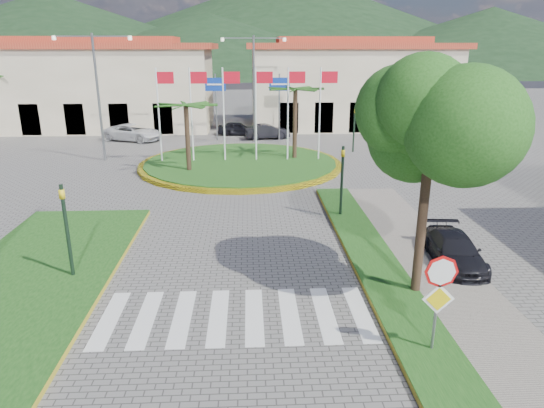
{
  "coord_description": "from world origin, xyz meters",
  "views": [
    {
      "loc": [
        0.52,
        -7.94,
        7.16
      ],
      "look_at": [
        1.3,
        8.0,
        1.98
      ],
      "focal_mm": 32.0,
      "sensor_mm": 36.0,
      "label": 1
    }
  ],
  "objects_px": {
    "car_dark_b": "(267,132)",
    "car_dark_a": "(238,128)",
    "roundabout_island": "(241,163)",
    "stop_sign": "(439,289)",
    "car_side_right": "(454,250)",
    "white_van": "(133,132)",
    "deciduous_tree": "(432,124)"
  },
  "relations": [
    {
      "from": "stop_sign",
      "to": "car_side_right",
      "type": "distance_m",
      "value": 5.81
    },
    {
      "from": "deciduous_tree",
      "to": "white_van",
      "type": "bearing_deg",
      "value": 118.54
    },
    {
      "from": "white_van",
      "to": "car_side_right",
      "type": "xyz_separation_m",
      "value": [
        16.25,
        -24.21,
        -0.12
      ]
    },
    {
      "from": "roundabout_island",
      "to": "car_dark_a",
      "type": "bearing_deg",
      "value": 91.98
    },
    {
      "from": "roundabout_island",
      "to": "car_dark_a",
      "type": "relative_size",
      "value": 3.8
    },
    {
      "from": "deciduous_tree",
      "to": "car_side_right",
      "type": "height_order",
      "value": "deciduous_tree"
    },
    {
      "from": "car_dark_b",
      "to": "roundabout_island",
      "type": "bearing_deg",
      "value": 158.86
    },
    {
      "from": "stop_sign",
      "to": "car_side_right",
      "type": "bearing_deg",
      "value": 62.7
    },
    {
      "from": "white_van",
      "to": "car_dark_a",
      "type": "relative_size",
      "value": 1.42
    },
    {
      "from": "stop_sign",
      "to": "white_van",
      "type": "bearing_deg",
      "value": 115.03
    },
    {
      "from": "white_van",
      "to": "roundabout_island",
      "type": "bearing_deg",
      "value": -114.29
    },
    {
      "from": "stop_sign",
      "to": "car_dark_b",
      "type": "relative_size",
      "value": 0.74
    },
    {
      "from": "white_van",
      "to": "car_dark_a",
      "type": "distance_m",
      "value": 8.64
    },
    {
      "from": "car_dark_b",
      "to": "car_dark_a",
      "type": "bearing_deg",
      "value": 44.0
    },
    {
      "from": "white_van",
      "to": "car_side_right",
      "type": "height_order",
      "value": "white_van"
    },
    {
      "from": "deciduous_tree",
      "to": "white_van",
      "type": "relative_size",
      "value": 1.43
    },
    {
      "from": "car_dark_a",
      "to": "car_side_right",
      "type": "relative_size",
      "value": 0.91
    },
    {
      "from": "deciduous_tree",
      "to": "roundabout_island",
      "type": "bearing_deg",
      "value": 107.91
    },
    {
      "from": "car_dark_b",
      "to": "stop_sign",
      "type": "bearing_deg",
      "value": 176.53
    },
    {
      "from": "stop_sign",
      "to": "car_side_right",
      "type": "height_order",
      "value": "stop_sign"
    },
    {
      "from": "roundabout_island",
      "to": "stop_sign",
      "type": "height_order",
      "value": "roundabout_island"
    },
    {
      "from": "stop_sign",
      "to": "car_dark_a",
      "type": "relative_size",
      "value": 0.79
    },
    {
      "from": "car_side_right",
      "to": "car_dark_a",
      "type": "bearing_deg",
      "value": 112.25
    },
    {
      "from": "roundabout_island",
      "to": "white_van",
      "type": "xyz_separation_m",
      "value": [
        -8.76,
        9.21,
        0.49
      ]
    },
    {
      "from": "car_dark_a",
      "to": "car_dark_b",
      "type": "relative_size",
      "value": 0.93
    },
    {
      "from": "deciduous_tree",
      "to": "car_dark_b",
      "type": "relative_size",
      "value": 1.89
    },
    {
      "from": "stop_sign",
      "to": "white_van",
      "type": "height_order",
      "value": "stop_sign"
    },
    {
      "from": "deciduous_tree",
      "to": "car_dark_b",
      "type": "xyz_separation_m",
      "value": [
        -3.44,
        26.51,
        -4.58
      ]
    },
    {
      "from": "white_van",
      "to": "car_side_right",
      "type": "bearing_deg",
      "value": -123.97
    },
    {
      "from": "roundabout_island",
      "to": "stop_sign",
      "type": "xyz_separation_m",
      "value": [
        4.9,
        -20.04,
        1.62
      ]
    },
    {
      "from": "roundabout_island",
      "to": "car_dark_a",
      "type": "xyz_separation_m",
      "value": [
        -0.39,
        11.36,
        0.4
      ]
    },
    {
      "from": "deciduous_tree",
      "to": "car_dark_b",
      "type": "height_order",
      "value": "deciduous_tree"
    }
  ]
}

